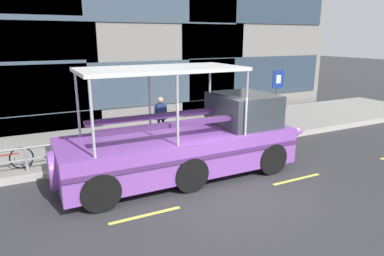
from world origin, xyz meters
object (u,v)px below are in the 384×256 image
parking_sign (277,90)px  leaned_bicycle (2,160)px  duck_tour_boat (194,141)px  pedestrian_near_bow (229,110)px  pedestrian_mid_left (161,115)px

parking_sign → leaned_bicycle: bearing=-178.9°
duck_tour_boat → pedestrian_near_bow: size_ratio=5.48×
duck_tour_boat → pedestrian_near_bow: 4.57m
pedestrian_mid_left → leaned_bicycle: bearing=-171.9°
leaned_bicycle → pedestrian_mid_left: size_ratio=0.99×
duck_tour_boat → pedestrian_near_bow: bearing=43.9°
parking_sign → duck_tour_boat: 6.03m
leaned_bicycle → pedestrian_near_bow: 8.69m
duck_tour_boat → pedestrian_near_bow: duck_tour_boat is taller
parking_sign → leaned_bicycle: parking_sign is taller
parking_sign → pedestrian_near_bow: 2.32m
parking_sign → pedestrian_mid_left: (-5.23, 0.57, -0.71)m
parking_sign → leaned_bicycle: 10.81m
duck_tour_boat → pedestrian_mid_left: size_ratio=5.00×
parking_sign → duck_tour_boat: duck_tour_boat is taller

